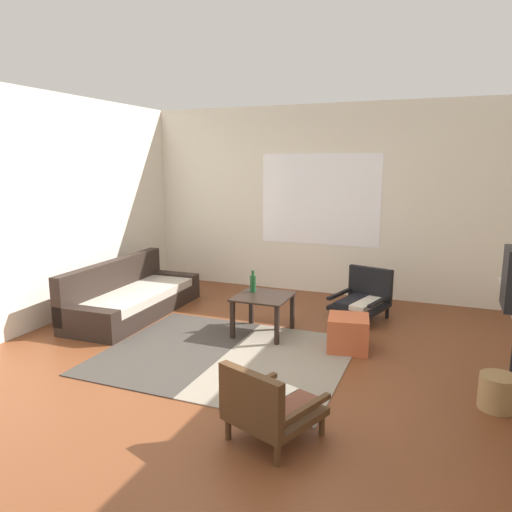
{
  "coord_description": "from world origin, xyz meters",
  "views": [
    {
      "loc": [
        1.73,
        -3.78,
        1.89
      ],
      "look_at": [
        -0.14,
        0.88,
        0.92
      ],
      "focal_mm": 33.86,
      "sensor_mm": 36.0,
      "label": 1
    }
  ],
  "objects_px": {
    "armchair_striped_foreground": "(268,406)",
    "couch": "(131,298)",
    "glass_bottle": "(253,283)",
    "wicker_basket": "(498,392)",
    "ottoman_orange": "(348,333)",
    "armchair_by_window": "(363,297)",
    "coffee_table": "(263,303)"
  },
  "relations": [
    {
      "from": "ottoman_orange",
      "to": "glass_bottle",
      "type": "xyz_separation_m",
      "value": [
        -1.14,
        0.21,
        0.37
      ]
    },
    {
      "from": "wicker_basket",
      "to": "couch",
      "type": "bearing_deg",
      "value": 167.01
    },
    {
      "from": "armchair_by_window",
      "to": "ottoman_orange",
      "type": "xyz_separation_m",
      "value": [
        0.04,
        -1.1,
        -0.09
      ]
    },
    {
      "from": "coffee_table",
      "to": "armchair_by_window",
      "type": "height_order",
      "value": "armchair_by_window"
    },
    {
      "from": "wicker_basket",
      "to": "ottoman_orange",
      "type": "bearing_deg",
      "value": 149.76
    },
    {
      "from": "armchair_striped_foreground",
      "to": "armchair_by_window",
      "type": "bearing_deg",
      "value": 87.18
    },
    {
      "from": "armchair_striped_foreground",
      "to": "wicker_basket",
      "type": "xyz_separation_m",
      "value": [
        1.5,
        1.09,
        -0.12
      ]
    },
    {
      "from": "armchair_by_window",
      "to": "wicker_basket",
      "type": "height_order",
      "value": "armchair_by_window"
    },
    {
      "from": "coffee_table",
      "to": "wicker_basket",
      "type": "relative_size",
      "value": 2.15
    },
    {
      "from": "coffee_table",
      "to": "glass_bottle",
      "type": "height_order",
      "value": "glass_bottle"
    },
    {
      "from": "armchair_by_window",
      "to": "coffee_table",
      "type": "bearing_deg",
      "value": -133.72
    },
    {
      "from": "armchair_by_window",
      "to": "armchair_striped_foreground",
      "type": "height_order",
      "value": "armchair_by_window"
    },
    {
      "from": "armchair_by_window",
      "to": "glass_bottle",
      "type": "bearing_deg",
      "value": -141.09
    },
    {
      "from": "ottoman_orange",
      "to": "coffee_table",
      "type": "bearing_deg",
      "value": 173.29
    },
    {
      "from": "glass_bottle",
      "to": "wicker_basket",
      "type": "bearing_deg",
      "value": -21.71
    },
    {
      "from": "glass_bottle",
      "to": "armchair_striped_foreground",
      "type": "bearing_deg",
      "value": -65.2
    },
    {
      "from": "armchair_by_window",
      "to": "glass_bottle",
      "type": "height_order",
      "value": "glass_bottle"
    },
    {
      "from": "couch",
      "to": "glass_bottle",
      "type": "height_order",
      "value": "glass_bottle"
    },
    {
      "from": "ottoman_orange",
      "to": "glass_bottle",
      "type": "distance_m",
      "value": 1.21
    },
    {
      "from": "couch",
      "to": "ottoman_orange",
      "type": "relative_size",
      "value": 5.01
    },
    {
      "from": "armchair_by_window",
      "to": "ottoman_orange",
      "type": "distance_m",
      "value": 1.1
    },
    {
      "from": "armchair_striped_foreground",
      "to": "ottoman_orange",
      "type": "relative_size",
      "value": 1.78
    },
    {
      "from": "couch",
      "to": "ottoman_orange",
      "type": "height_order",
      "value": "couch"
    },
    {
      "from": "armchair_striped_foreground",
      "to": "glass_bottle",
      "type": "distance_m",
      "value": 2.29
    },
    {
      "from": "couch",
      "to": "glass_bottle",
      "type": "distance_m",
      "value": 1.69
    },
    {
      "from": "coffee_table",
      "to": "wicker_basket",
      "type": "distance_m",
      "value": 2.47
    },
    {
      "from": "wicker_basket",
      "to": "armchair_striped_foreground",
      "type": "bearing_deg",
      "value": -144.12
    },
    {
      "from": "couch",
      "to": "wicker_basket",
      "type": "bearing_deg",
      "value": -12.99
    },
    {
      "from": "armchair_by_window",
      "to": "ottoman_orange",
      "type": "height_order",
      "value": "armchair_by_window"
    },
    {
      "from": "coffee_table",
      "to": "armchair_striped_foreground",
      "type": "height_order",
      "value": "armchair_striped_foreground"
    },
    {
      "from": "armchair_striped_foreground",
      "to": "couch",
      "type": "bearing_deg",
      "value": 142.05
    },
    {
      "from": "armchair_striped_foreground",
      "to": "ottoman_orange",
      "type": "distance_m",
      "value": 1.87
    }
  ]
}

